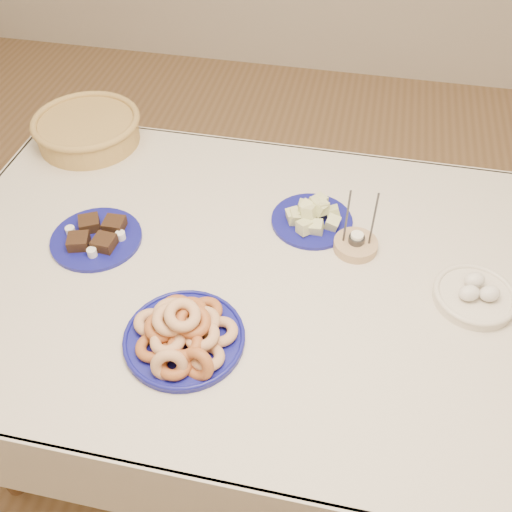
% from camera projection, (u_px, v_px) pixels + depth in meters
% --- Properties ---
extents(ground, '(5.00, 5.00, 0.00)m').
position_uv_depth(ground, '(259.00, 416.00, 1.99)').
color(ground, brown).
rests_on(ground, ground).
extents(dining_table, '(1.71, 1.11, 0.75)m').
position_uv_depth(dining_table, '(260.00, 296.00, 1.52)').
color(dining_table, brown).
rests_on(dining_table, ground).
extents(donut_platter, '(0.31, 0.31, 0.13)m').
position_uv_depth(donut_platter, '(184.00, 334.00, 1.27)').
color(donut_platter, navy).
rests_on(donut_platter, dining_table).
extents(melon_plate, '(0.25, 0.25, 0.08)m').
position_uv_depth(melon_plate, '(313.00, 217.00, 1.55)').
color(melon_plate, navy).
rests_on(melon_plate, dining_table).
extents(brownie_plate, '(0.30, 0.30, 0.04)m').
position_uv_depth(brownie_plate, '(96.00, 237.00, 1.51)').
color(brownie_plate, navy).
rests_on(brownie_plate, dining_table).
extents(wicker_basket, '(0.43, 0.43, 0.09)m').
position_uv_depth(wicker_basket, '(88.00, 129.00, 1.81)').
color(wicker_basket, olive).
rests_on(wicker_basket, dining_table).
extents(candle_holder, '(0.12, 0.12, 0.19)m').
position_uv_depth(candle_holder, '(356.00, 244.00, 1.49)').
color(candle_holder, tan).
rests_on(candle_holder, dining_table).
extents(egg_bowl, '(0.26, 0.26, 0.06)m').
position_uv_depth(egg_bowl, '(475.00, 295.00, 1.36)').
color(egg_bowl, beige).
rests_on(egg_bowl, dining_table).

